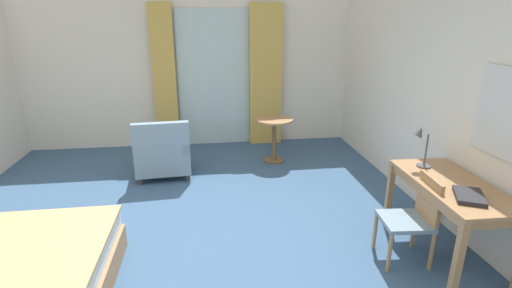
{
  "coord_description": "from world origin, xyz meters",
  "views": [
    {
      "loc": [
        0.23,
        -3.31,
        2.21
      ],
      "look_at": [
        0.72,
        0.22,
        1.02
      ],
      "focal_mm": 26.3,
      "sensor_mm": 36.0,
      "label": 1
    }
  ],
  "objects_px": {
    "armchair_by_window": "(163,154)",
    "round_cafe_table": "(274,131)",
    "writing_desk": "(451,192)",
    "closed_book": "(469,196)",
    "desk_lamp": "(421,139)",
    "desk_chair": "(414,215)"
  },
  "relations": [
    {
      "from": "armchair_by_window",
      "to": "round_cafe_table",
      "type": "relative_size",
      "value": 1.24
    },
    {
      "from": "desk_lamp",
      "to": "closed_book",
      "type": "xyz_separation_m",
      "value": [
        0.05,
        -0.73,
        -0.28
      ]
    },
    {
      "from": "writing_desk",
      "to": "closed_book",
      "type": "relative_size",
      "value": 3.94
    },
    {
      "from": "writing_desk",
      "to": "desk_lamp",
      "type": "distance_m",
      "value": 0.59
    },
    {
      "from": "writing_desk",
      "to": "armchair_by_window",
      "type": "relative_size",
      "value": 1.47
    },
    {
      "from": "writing_desk",
      "to": "armchair_by_window",
      "type": "bearing_deg",
      "value": 140.6
    },
    {
      "from": "writing_desk",
      "to": "armchair_by_window",
      "type": "height_order",
      "value": "armchair_by_window"
    },
    {
      "from": "desk_lamp",
      "to": "armchair_by_window",
      "type": "xyz_separation_m",
      "value": [
        -2.77,
        1.95,
        -0.72
      ]
    },
    {
      "from": "writing_desk",
      "to": "closed_book",
      "type": "bearing_deg",
      "value": -101.62
    },
    {
      "from": "closed_book",
      "to": "armchair_by_window",
      "type": "xyz_separation_m",
      "value": [
        -2.83,
        2.68,
        -0.44
      ]
    },
    {
      "from": "desk_chair",
      "to": "closed_book",
      "type": "relative_size",
      "value": 2.58
    },
    {
      "from": "desk_chair",
      "to": "round_cafe_table",
      "type": "bearing_deg",
      "value": 106.34
    },
    {
      "from": "writing_desk",
      "to": "closed_book",
      "type": "height_order",
      "value": "closed_book"
    },
    {
      "from": "desk_chair",
      "to": "armchair_by_window",
      "type": "height_order",
      "value": "armchair_by_window"
    },
    {
      "from": "closed_book",
      "to": "armchair_by_window",
      "type": "relative_size",
      "value": 0.37
    },
    {
      "from": "desk_chair",
      "to": "closed_book",
      "type": "xyz_separation_m",
      "value": [
        0.3,
        -0.28,
        0.31
      ]
    },
    {
      "from": "armchair_by_window",
      "to": "desk_lamp",
      "type": "bearing_deg",
      "value": -35.1
    },
    {
      "from": "writing_desk",
      "to": "desk_lamp",
      "type": "relative_size",
      "value": 2.87
    },
    {
      "from": "desk_chair",
      "to": "armchair_by_window",
      "type": "xyz_separation_m",
      "value": [
        -2.53,
        2.4,
        -0.13
      ]
    },
    {
      "from": "writing_desk",
      "to": "round_cafe_table",
      "type": "xyz_separation_m",
      "value": [
        -1.18,
        2.75,
        -0.15
      ]
    },
    {
      "from": "writing_desk",
      "to": "round_cafe_table",
      "type": "distance_m",
      "value": 3.0
    },
    {
      "from": "desk_lamp",
      "to": "round_cafe_table",
      "type": "bearing_deg",
      "value": 114.45
    }
  ]
}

